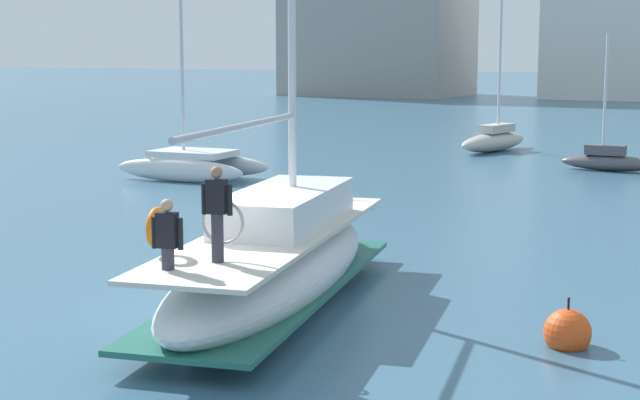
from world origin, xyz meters
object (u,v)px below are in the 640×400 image
Objects in this scene: moored_catamaran at (193,162)px; mooring_buoy at (567,332)px; main_sailboat at (275,260)px; moored_sloop_far at (494,139)px; moored_sloop_near at (609,160)px.

moored_catamaran is 7.96× the size of mooring_buoy.
moored_sloop_far is (-4.39, 30.27, -0.30)m from main_sailboat.
mooring_buoy is at bearing -41.28° from moored_catamaran.
moored_sloop_far is 16.84m from moored_catamaran.
moored_sloop_near is at bearing 98.24° from mooring_buoy.
main_sailboat is 30.59m from moored_sloop_far.
moored_sloop_far is at bearing 98.25° from main_sailboat.
mooring_buoy is (17.52, -15.38, -0.38)m from moored_catamaran.
moored_sloop_far reaches higher than moored_catamaran.
mooring_buoy is at bearing -71.78° from moored_sloop_far.
moored_sloop_near is 0.65× the size of moored_sloop_far.
moored_sloop_far reaches higher than moored_sloop_near.
main_sailboat is 11.77× the size of mooring_buoy.
moored_catamaran is at bearing 138.72° from mooring_buoy.
moored_sloop_near is at bearing -40.76° from moored_sloop_far.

